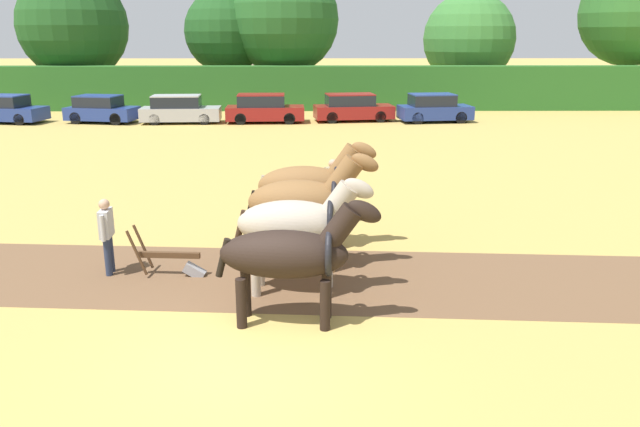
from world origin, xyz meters
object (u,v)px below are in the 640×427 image
(tree_center_right, at_px, (632,14))
(parked_car_center_right, at_px, (353,108))
(draft_horse_trail_left, at_px, (304,202))
(tree_far_left, at_px, (73,26))
(draft_horse_lead_right, at_px, (298,224))
(parked_car_center_left, at_px, (180,110))
(farmer_beside_team, at_px, (333,186))
(parked_car_center, at_px, (264,109))
(plow, at_px, (175,261))
(parked_car_right, at_px, (434,108))
(tree_left, at_px, (226,32))
(parked_car_far_left, at_px, (5,109))
(parked_car_left, at_px, (101,110))
(tree_center_left, at_px, (284,19))
(draft_horse_lead_left, at_px, (291,254))
(tree_center, at_px, (469,39))
(draft_horse_trail_right, at_px, (309,186))
(farmer_at_plow, at_px, (107,231))

(tree_center_right, bearing_deg, parked_car_center_right, -155.74)
(draft_horse_trail_left, bearing_deg, tree_far_left, 120.99)
(draft_horse_lead_right, relative_size, parked_car_center_left, 0.62)
(tree_center_right, relative_size, farmer_beside_team, 5.66)
(parked_car_center, bearing_deg, draft_horse_trail_left, -85.90)
(plow, distance_m, parked_car_right, 25.30)
(tree_left, xyz_separation_m, farmer_beside_team, (6.62, -29.23, -3.97))
(tree_left, relative_size, parked_car_center_right, 1.68)
(tree_left, distance_m, tree_center_right, 28.10)
(parked_car_center_right, relative_size, parked_car_right, 1.10)
(tree_center_right, height_order, parked_car_far_left, tree_center_right)
(tree_left, height_order, parked_car_left, tree_left)
(tree_center_left, height_order, parked_car_left, tree_center_left)
(draft_horse_trail_left, xyz_separation_m, parked_car_right, (7.02, 22.86, -0.69))
(parked_car_far_left, xyz_separation_m, parked_car_center_right, (19.60, 0.49, 0.00))
(draft_horse_lead_left, distance_m, parked_car_left, 27.96)
(draft_horse_lead_right, xyz_separation_m, parked_car_center_right, (2.52, 24.60, -0.63))
(tree_left, height_order, parked_car_far_left, tree_left)
(draft_horse_lead_left, relative_size, draft_horse_lead_right, 1.05)
(tree_center, height_order, plow, tree_center)
(parked_car_center, bearing_deg, parked_car_right, -1.37)
(tree_center_right, distance_m, draft_horse_trail_left, 39.31)
(tree_far_left, xyz_separation_m, parked_car_right, (23.37, -9.26, -4.60))
(tree_center_right, bearing_deg, farmer_beside_team, -126.63)
(tree_left, height_order, parked_car_right, tree_left)
(parked_car_center_left, bearing_deg, tree_center_left, 57.31)
(tree_center_left, xyz_separation_m, draft_horse_trail_left, (1.85, -32.21, -4.34))
(plow, xyz_separation_m, parked_car_right, (9.72, 23.35, 0.44))
(draft_horse_lead_right, height_order, parked_car_center, draft_horse_lead_right)
(plow, relative_size, farmer_beside_team, 0.92)
(draft_horse_lead_left, bearing_deg, parked_car_right, 78.27)
(tree_center_left, xyz_separation_m, draft_horse_lead_left, (1.66, -34.93, -4.52))
(plow, height_order, parked_car_left, parked_car_left)
(draft_horse_trail_right, relative_size, parked_car_left, 0.70)
(draft_horse_lead_left, bearing_deg, parked_car_far_left, 127.74)
(tree_center, relative_size, draft_horse_lead_left, 2.67)
(draft_horse_trail_left, distance_m, farmer_beside_team, 3.38)
(farmer_at_plow, relative_size, parked_car_center_right, 0.35)
(draft_horse_trail_right, height_order, parked_car_right, draft_horse_trail_right)
(draft_horse_trail_right, bearing_deg, parked_car_center_right, 87.97)
(draft_horse_trail_left, relative_size, parked_car_center, 0.65)
(parked_car_right, bearing_deg, tree_center_right, 24.29)
(parked_car_far_left, relative_size, parked_car_center, 1.01)
(tree_far_left, xyz_separation_m, parked_car_center_left, (9.02, -9.62, -4.62))
(parked_car_center, bearing_deg, tree_far_left, 143.01)
(draft_horse_trail_left, relative_size, parked_car_left, 0.70)
(tree_center_right, bearing_deg, parked_car_right, -148.50)
(draft_horse_lead_right, height_order, farmer_beside_team, draft_horse_lead_right)
(plow, height_order, farmer_at_plow, farmer_at_plow)
(plow, xyz_separation_m, parked_car_left, (-9.08, 23.21, 0.42))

